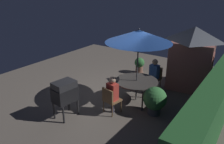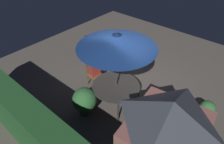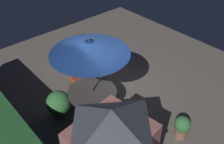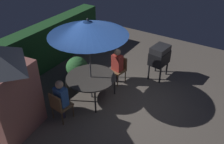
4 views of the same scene
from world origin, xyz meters
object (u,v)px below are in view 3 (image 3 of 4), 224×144
patio_umbrella (90,47)px  person_in_blue (115,115)px  chair_far_side (117,123)px  chair_near_shed (76,76)px  potted_plant_by_grill (59,104)px  bbq_grill (83,47)px  patio_table (92,93)px  person_in_red (76,71)px  potted_plant_by_shed (182,126)px

patio_umbrella → person_in_blue: size_ratio=2.07×
chair_far_side → person_in_blue: (0.09, -0.01, 0.26)m
chair_near_shed → person_in_blue: bearing=171.3°
potted_plant_by_grill → patio_umbrella: bearing=-116.7°
bbq_grill → chair_near_shed: bbq_grill is taller
bbq_grill → person_in_blue: (-3.37, 1.41, -0.06)m
patio_umbrella → person_in_blue: (-1.18, 0.13, -1.56)m
chair_near_shed → potted_plant_by_grill: 1.41m
patio_table → patio_umbrella: size_ratio=0.57×
bbq_grill → person_in_blue: bearing=157.3°
patio_umbrella → person_in_red: 1.96m
patio_table → person_in_red: 1.19m
patio_table → bbq_grill: size_ratio=1.25×
person_in_red → person_in_blue: same height
chair_far_side → person_in_blue: size_ratio=0.71×
chair_far_side → person_in_red: person_in_red is taller
chair_near_shed → patio_umbrella: bearing=168.9°
patio_umbrella → bbq_grill: 2.95m
chair_far_side → patio_table: bearing=-6.1°
patio_umbrella → chair_near_shed: (1.25, -0.25, -1.82)m
patio_umbrella → potted_plant_by_shed: size_ratio=3.57×
person_in_blue → patio_table: bearing=-6.1°
person_in_blue → potted_plant_by_grill: bearing=25.9°
bbq_grill → patio_table: bearing=149.7°
patio_table → chair_near_shed: bearing=-11.1°
person_in_red → patio_umbrella: bearing=168.9°
patio_umbrella → potted_plant_by_shed: 3.36m
chair_far_side → chair_near_shed: bearing=-8.6°
bbq_grill → potted_plant_by_grill: size_ratio=1.30×
person_in_blue → chair_near_shed: bearing=-8.7°
chair_near_shed → potted_plant_by_grill: bearing=123.8°
patio_umbrella → chair_far_side: size_ratio=2.90×
person_in_red → chair_far_side: bearing=171.5°
patio_umbrella → bbq_grill: patio_umbrella is taller
person_in_red → potted_plant_by_shed: bearing=-165.0°
person_in_blue → person_in_red: bearing=-8.6°
person_in_red → potted_plant_by_grill: bearing=121.3°
chair_near_shed → potted_plant_by_shed: chair_near_shed is taller
potted_plant_by_grill → person_in_red: person_in_red is taller
bbq_grill → person_in_blue: 3.66m
patio_umbrella → chair_far_side: 2.22m
patio_table → chair_near_shed: chair_near_shed is taller
chair_near_shed → chair_far_side: bearing=171.4°
bbq_grill → chair_near_shed: size_ratio=1.33×
potted_plant_by_grill → potted_plant_by_shed: bearing=-144.0°
bbq_grill → potted_plant_by_shed: 4.69m
potted_plant_by_shed → patio_table: bearing=26.0°
patio_table → patio_umbrella: bearing=180.0°
patio_table → chair_near_shed: 1.29m
chair_near_shed → chair_far_side: same height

